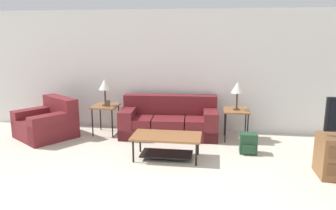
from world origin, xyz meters
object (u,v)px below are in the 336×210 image
coffee_table (167,141)px  backpack (248,144)px  side_table_right (236,113)px  table_lamp_left (105,85)px  side_table_left (106,108)px  couch (169,122)px  armchair (48,124)px  table_lamp_right (237,88)px

coffee_table → backpack: 1.48m
side_table_right → table_lamp_left: 2.76m
side_table_left → table_lamp_left: (0.00, -0.00, 0.49)m
table_lamp_left → backpack: size_ratio=1.54×
couch → coffee_table: size_ratio=1.74×
armchair → couch: bearing=10.5°
coffee_table → side_table_left: size_ratio=1.90×
side_table_left → table_lamp_right: size_ratio=1.09×
armchair → coffee_table: bearing=-17.7°
side_table_right → table_lamp_right: size_ratio=1.09×
armchair → table_lamp_right: table_lamp_right is taller
armchair → coffee_table: size_ratio=1.20×
couch → armchair: bearing=-169.5°
armchair → table_lamp_right: (3.82, 0.42, 0.76)m
table_lamp_left → table_lamp_right: (2.71, 0.00, 0.00)m
armchair → table_lamp_right: size_ratio=2.48×
couch → table_lamp_right: size_ratio=3.62×
table_lamp_right → couch: bearing=178.3°
side_table_right → table_lamp_left: size_ratio=1.09×
armchair → side_table_right: bearing=6.2°
couch → coffee_table: couch is taller
table_lamp_right → side_table_left: bearing=180.0°
coffee_table → table_lamp_right: (1.22, 1.25, 0.74)m
armchair → side_table_right: 3.86m
side_table_right → table_lamp_right: 0.49m
armchair → side_table_left: size_ratio=2.27×
side_table_left → armchair: bearing=-159.5°
side_table_right → backpack: (0.18, -0.79, -0.37)m
table_lamp_left → table_lamp_right: same height
table_lamp_right → backpack: bearing=-77.1°
side_table_right → table_lamp_left: bearing=-180.0°
coffee_table → side_table_right: 1.76m
coffee_table → backpack: bearing=18.1°
side_table_left → side_table_right: bearing=0.0°
table_lamp_right → backpack: size_ratio=1.54×
table_lamp_left → couch: bearing=1.7°
backpack → couch: bearing=151.7°
armchair → side_table_right: armchair is taller
side_table_left → backpack: side_table_left is taller
coffee_table → table_lamp_right: 1.89m
side_table_left → backpack: bearing=-15.3°
side_table_left → table_lamp_right: table_lamp_right is taller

